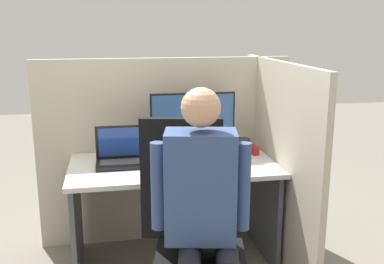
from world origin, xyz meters
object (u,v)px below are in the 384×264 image
monitor (193,118)px  office_chair (191,231)px  stapler (253,150)px  coffee_mug (243,145)px  paper_box (193,150)px  person (204,204)px  laptop (122,157)px  carrot_toy (188,167)px

monitor → office_chair: 0.97m
stapler → coffee_mug: coffee_mug is taller
paper_box → coffee_mug: 0.37m
coffee_mug → paper_box: bearing=-177.9°
stapler → office_chair: size_ratio=0.13×
stapler → person: bearing=-120.0°
monitor → laptop: size_ratio=1.78×
stapler → coffee_mug: size_ratio=1.50×
monitor → carrot_toy: size_ratio=4.46×
stapler → person: size_ratio=0.11×
office_chair → coffee_mug: (0.54, 0.87, 0.20)m
coffee_mug → office_chair: bearing=-121.7°
carrot_toy → coffee_mug: (0.46, 0.35, 0.03)m
carrot_toy → office_chair: office_chair is taller
office_chair → person: bearing=-78.4°
monitor → laptop: (-0.50, -0.14, -0.21)m
carrot_toy → stapler: bearing=29.6°
coffee_mug → carrot_toy: bearing=-142.9°
laptop → carrot_toy: bearing=-26.9°
paper_box → coffee_mug: bearing=2.1°
paper_box → stapler: paper_box is taller
person → office_chair: bearing=101.6°
monitor → carrot_toy: bearing=-105.6°
monitor → office_chair: monitor is taller
monitor → stapler: bearing=-5.8°
carrot_toy → coffee_mug: 0.58m
paper_box → carrot_toy: 0.35m
monitor → person: person is taller
paper_box → stapler: size_ratio=2.49×
coffee_mug → laptop: bearing=-170.4°
stapler → carrot_toy: stapler is taller
monitor → stapler: (0.43, -0.04, -0.24)m
monitor → stapler: 0.49m
paper_box → stapler: (0.43, -0.04, -0.01)m
stapler → coffee_mug: 0.08m
laptop → stapler: bearing=5.7°
laptop → paper_box: bearing=15.0°
laptop → office_chair: 0.82m
laptop → stapler: 0.93m
paper_box → person: (-0.14, -1.02, 0.02)m
carrot_toy → person: 0.68m
paper_box → person: bearing=-97.7°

